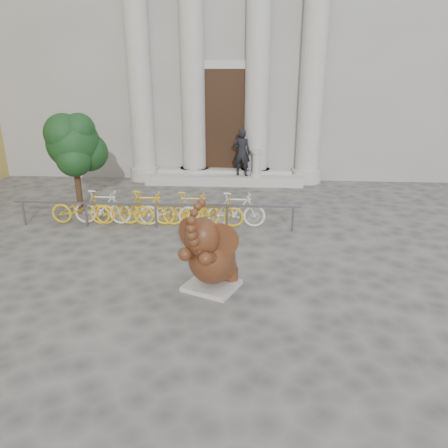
# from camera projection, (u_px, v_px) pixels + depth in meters

# --- Properties ---
(ground) EXTENTS (80.00, 80.00, 0.00)m
(ground) POSITION_uv_depth(u_px,v_px,m) (192.00, 309.00, 8.22)
(ground) COLOR #474442
(ground) RESTS_ON ground
(classical_building) EXTENTS (22.00, 10.70, 12.00)m
(classical_building) POSITION_uv_depth(u_px,v_px,m) (232.00, 27.00, 20.18)
(classical_building) COLOR gray
(classical_building) RESTS_ON ground
(entrance_steps) EXTENTS (6.00, 1.20, 0.36)m
(entrance_steps) POSITION_uv_depth(u_px,v_px,m) (224.00, 178.00, 16.97)
(entrance_steps) COLOR #A8A59E
(entrance_steps) RESTS_ON ground
(elephant_statue) EXTENTS (1.35, 1.58, 1.99)m
(elephant_statue) POSITION_uv_depth(u_px,v_px,m) (211.00, 256.00, 8.72)
(elephant_statue) COLOR #A8A59E
(elephant_statue) RESTS_ON ground
(bike_rack) EXTENTS (8.00, 0.53, 1.00)m
(bike_rack) POSITION_uv_depth(u_px,v_px,m) (157.00, 208.00, 12.37)
(bike_rack) COLOR slate
(bike_rack) RESTS_ON ground
(tree) EXTENTS (1.76, 1.60, 3.05)m
(tree) POSITION_uv_depth(u_px,v_px,m) (74.00, 145.00, 12.80)
(tree) COLOR #332114
(tree) RESTS_ON ground
(pedestrian) EXTENTS (0.72, 0.54, 1.77)m
(pedestrian) POSITION_uv_depth(u_px,v_px,m) (242.00, 152.00, 16.37)
(pedestrian) COLOR black
(pedestrian) RESTS_ON entrance_steps
(balustrade_post) EXTENTS (0.41, 0.41, 0.99)m
(balustrade_post) POSITION_uv_depth(u_px,v_px,m) (256.00, 164.00, 16.40)
(balustrade_post) COLOR #A8A59E
(balustrade_post) RESTS_ON entrance_steps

